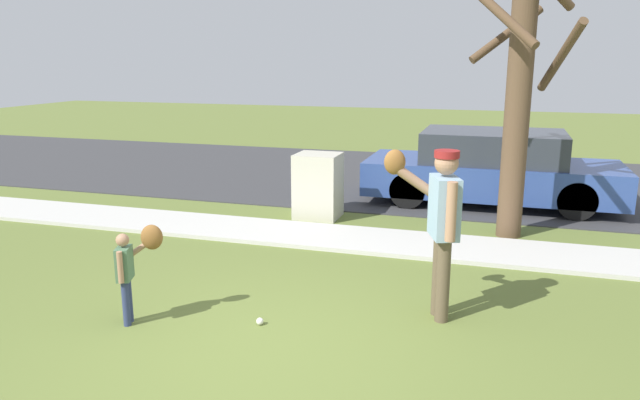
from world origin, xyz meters
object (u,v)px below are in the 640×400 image
at_px(person_adult, 440,215).
at_px(person_child, 133,261).
at_px(baseball, 260,321).
at_px(utility_cabinet, 318,186).
at_px(street_tree_near, 519,89).
at_px(parked_wagon_blue, 492,169).

bearing_deg(person_adult, person_child, -0.48).
bearing_deg(baseball, person_child, -166.47).
bearing_deg(utility_cabinet, street_tree_near, -3.94).
bearing_deg(baseball, person_adult, 23.25).
height_order(person_child, baseball, person_child).
height_order(baseball, parked_wagon_blue, parked_wagon_blue).
bearing_deg(street_tree_near, baseball, -120.95).
height_order(person_adult, person_child, person_adult).
distance_m(person_adult, utility_cabinet, 4.25).
relative_size(person_child, street_tree_near, 0.25).
xyz_separation_m(street_tree_near, parked_wagon_blue, (-0.33, 2.03, -1.53)).
height_order(person_child, street_tree_near, street_tree_near).
bearing_deg(person_adult, utility_cabinet, -75.70).
relative_size(person_adult, street_tree_near, 0.43).
distance_m(person_adult, street_tree_near, 3.53).
height_order(baseball, street_tree_near, street_tree_near).
xyz_separation_m(person_child, baseball, (1.23, 0.29, -0.62)).
distance_m(baseball, utility_cabinet, 4.29).
bearing_deg(utility_cabinet, person_adult, -55.95).
xyz_separation_m(baseball, street_tree_near, (2.39, 3.99, 2.15)).
height_order(person_adult, utility_cabinet, person_adult).
height_order(person_child, utility_cabinet, utility_cabinet).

